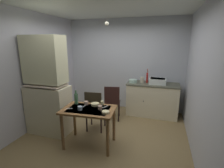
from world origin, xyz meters
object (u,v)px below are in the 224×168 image
at_px(dining_table, 89,115).
at_px(glass_bottle, 76,99).
at_px(hand_pump, 147,77).
at_px(chair_by_counter, 112,102).
at_px(mixing_bowl_counter, 133,81).
at_px(chair_far_side, 95,110).
at_px(serving_bowl_wide, 95,104).
at_px(hutch_cabinet, 47,90).
at_px(teacup_cream, 86,103).
at_px(sink_basin, 158,81).

distance_m(dining_table, glass_bottle, 0.45).
distance_m(hand_pump, chair_by_counter, 1.20).
height_order(dining_table, chair_by_counter, chair_by_counter).
bearing_deg(mixing_bowl_counter, glass_bottle, -118.03).
relative_size(chair_far_side, serving_bowl_wide, 5.82).
xyz_separation_m(hutch_cabinet, serving_bowl_wide, (1.12, -0.01, -0.21)).
height_order(dining_table, teacup_cream, teacup_cream).
xyz_separation_m(sink_basin, mixing_bowl_counter, (-0.66, -0.05, -0.03)).
bearing_deg(chair_far_side, chair_by_counter, 71.78).
bearing_deg(hutch_cabinet, mixing_bowl_counter, 45.00).
height_order(chair_by_counter, glass_bottle, glass_bottle).
bearing_deg(serving_bowl_wide, chair_by_counter, 87.35).
bearing_deg(hand_pump, hutch_cabinet, -139.38).
relative_size(sink_basin, hand_pump, 1.13).
bearing_deg(serving_bowl_wide, mixing_bowl_counter, 73.73).
bearing_deg(hand_pump, serving_bowl_wide, -116.41).
distance_m(sink_basin, glass_bottle, 2.27).
relative_size(dining_table, chair_far_side, 1.10).
distance_m(hutch_cabinet, chair_far_side, 1.13).
bearing_deg(hand_pump, dining_table, -115.31).
distance_m(hand_pump, dining_table, 2.13).
height_order(chair_far_side, glass_bottle, glass_bottle).
bearing_deg(teacup_cream, serving_bowl_wide, 1.79).
bearing_deg(hand_pump, sink_basin, -9.02).
relative_size(hutch_cabinet, dining_table, 2.05).
distance_m(chair_by_counter, serving_bowl_wide, 1.05).
bearing_deg(hutch_cabinet, chair_far_side, 20.05).
height_order(hutch_cabinet, hand_pump, hutch_cabinet).
distance_m(sink_basin, hand_pump, 0.30).
bearing_deg(chair_far_side, mixing_bowl_counter, 62.95).
height_order(sink_basin, chair_by_counter, sink_basin).
height_order(dining_table, glass_bottle, glass_bottle).
distance_m(teacup_cream, glass_bottle, 0.23).
relative_size(hutch_cabinet, serving_bowl_wide, 13.06).
distance_m(sink_basin, serving_bowl_wide, 2.00).
relative_size(mixing_bowl_counter, teacup_cream, 2.58).
distance_m(sink_basin, dining_table, 2.21).
xyz_separation_m(dining_table, teacup_cream, (-0.14, 0.19, 0.16)).
height_order(hutch_cabinet, chair_far_side, hutch_cabinet).
bearing_deg(dining_table, sink_basin, 57.41).
distance_m(mixing_bowl_counter, serving_bowl_wide, 1.67).
xyz_separation_m(hand_pump, teacup_cream, (-1.03, -1.70, -0.27)).
bearing_deg(hutch_cabinet, chair_by_counter, 40.46).
distance_m(hutch_cabinet, teacup_cream, 0.95).
relative_size(chair_far_side, teacup_cream, 10.93).
bearing_deg(teacup_cream, mixing_bowl_counter, 67.65).
height_order(serving_bowl_wide, teacup_cream, teacup_cream).
bearing_deg(teacup_cream, sink_basin, 51.43).
relative_size(hutch_cabinet, hand_pump, 5.48).
height_order(serving_bowl_wide, glass_bottle, glass_bottle).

